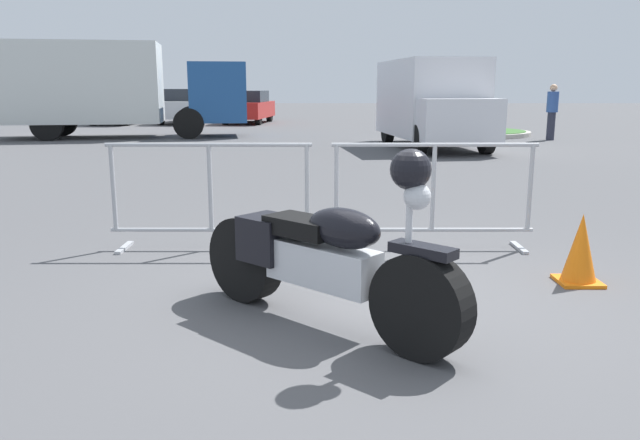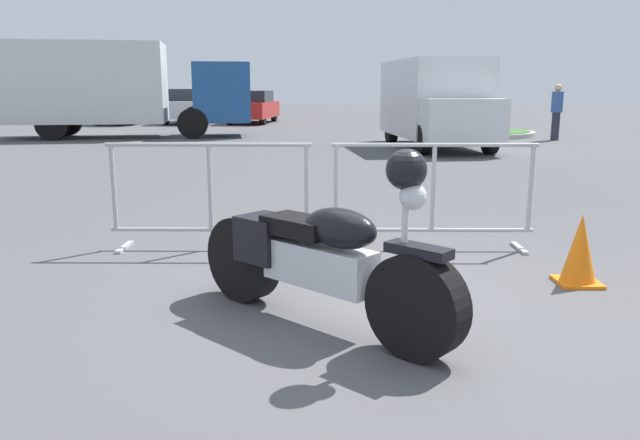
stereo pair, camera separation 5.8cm
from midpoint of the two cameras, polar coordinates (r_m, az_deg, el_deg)
The scene contains 12 objects.
ground_plane at distance 4.73m, azimuth 5.77°, elevation -7.75°, with size 120.00×120.00×0.00m, color #4C4C4F.
motorcycle at distance 4.20m, azimuth -0.38°, elevation -3.44°, with size 1.77×1.61×1.25m.
crowd_barrier_near at distance 6.27m, azimuth -10.47°, elevation 2.23°, with size 2.02×0.44×1.07m.
crowd_barrier_far at distance 6.27m, azimuth 9.82°, elevation 2.25°, with size 2.02×0.44×1.07m.
box_truck at distance 21.44m, azimuth -19.02°, elevation 11.51°, with size 7.96×3.48×2.98m.
delivery_van at distance 17.24m, azimuth 9.83°, elevation 10.69°, with size 2.57×5.21×2.31m.
parked_car_white at distance 29.49m, azimuth -17.95°, elevation 9.83°, with size 2.20×4.53×1.49m.
parked_car_silver at distance 29.27m, azimuth -12.38°, elevation 10.15°, with size 2.25×4.63×1.52m.
parked_car_red at distance 28.77m, azimuth -6.89°, elevation 10.24°, with size 2.14×4.41×1.45m.
pedestrian at distance 20.57m, azimuth 20.15°, elevation 9.44°, with size 0.48×0.48×1.69m.
planter_island at distance 22.07m, azimuth 12.74°, elevation 8.51°, with size 4.08×4.08×1.12m.
traffic_cone at distance 5.56m, azimuth 22.22°, elevation -2.50°, with size 0.34×0.34×0.59m.
Camera 1 is at (-0.52, -4.43, 1.60)m, focal length 35.00 mm.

